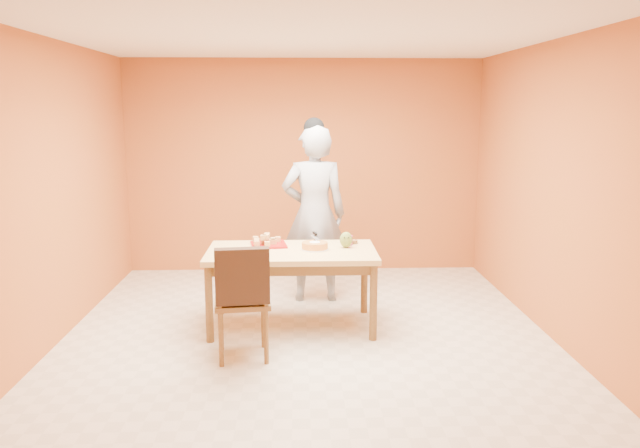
{
  "coord_description": "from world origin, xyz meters",
  "views": [
    {
      "loc": [
        -0.07,
        -5.47,
        2.09
      ],
      "look_at": [
        0.13,
        0.3,
        1.01
      ],
      "focal_mm": 35.0,
      "sensor_mm": 36.0,
      "label": 1
    }
  ],
  "objects_px": {
    "pastry_platter": "(269,245)",
    "magenta_glass": "(349,240)",
    "sponge_cake": "(315,245)",
    "red_dinner_plate": "(269,242)",
    "person": "(314,214)",
    "dining_chair": "(242,299)",
    "checker_tin": "(352,242)",
    "dining_table": "(292,260)",
    "egg_ornament": "(346,240)"
  },
  "relations": [
    {
      "from": "red_dinner_plate",
      "to": "person",
      "type": "bearing_deg",
      "value": 47.42
    },
    {
      "from": "person",
      "to": "checker_tin",
      "type": "xyz_separation_m",
      "value": [
        0.36,
        -0.59,
        -0.18
      ]
    },
    {
      "from": "dining_chair",
      "to": "egg_ornament",
      "type": "height_order",
      "value": "dining_chair"
    },
    {
      "from": "checker_tin",
      "to": "dining_chair",
      "type": "bearing_deg",
      "value": -134.42
    },
    {
      "from": "dining_chair",
      "to": "pastry_platter",
      "type": "relative_size",
      "value": 2.98
    },
    {
      "from": "dining_table",
      "to": "egg_ornament",
      "type": "bearing_deg",
      "value": 8.88
    },
    {
      "from": "pastry_platter",
      "to": "sponge_cake",
      "type": "distance_m",
      "value": 0.49
    },
    {
      "from": "dining_chair",
      "to": "sponge_cake",
      "type": "bearing_deg",
      "value": 43.97
    },
    {
      "from": "magenta_glass",
      "to": "pastry_platter",
      "type": "bearing_deg",
      "value": 179.95
    },
    {
      "from": "dining_table",
      "to": "dining_chair",
      "type": "bearing_deg",
      "value": -118.34
    },
    {
      "from": "red_dinner_plate",
      "to": "checker_tin",
      "type": "distance_m",
      "value": 0.84
    },
    {
      "from": "dining_chair",
      "to": "magenta_glass",
      "type": "bearing_deg",
      "value": 37.88
    },
    {
      "from": "dining_chair",
      "to": "red_dinner_plate",
      "type": "height_order",
      "value": "dining_chair"
    },
    {
      "from": "sponge_cake",
      "to": "checker_tin",
      "type": "bearing_deg",
      "value": 34.82
    },
    {
      "from": "sponge_cake",
      "to": "checker_tin",
      "type": "relative_size",
      "value": 2.35
    },
    {
      "from": "magenta_glass",
      "to": "person",
      "type": "bearing_deg",
      "value": 116.04
    },
    {
      "from": "dining_table",
      "to": "egg_ornament",
      "type": "distance_m",
      "value": 0.56
    },
    {
      "from": "pastry_platter",
      "to": "checker_tin",
      "type": "height_order",
      "value": "checker_tin"
    },
    {
      "from": "person",
      "to": "red_dinner_plate",
      "type": "relative_size",
      "value": 7.51
    },
    {
      "from": "red_dinner_plate",
      "to": "magenta_glass",
      "type": "height_order",
      "value": "magenta_glass"
    },
    {
      "from": "checker_tin",
      "to": "red_dinner_plate",
      "type": "bearing_deg",
      "value": 174.72
    },
    {
      "from": "dining_chair",
      "to": "person",
      "type": "height_order",
      "value": "person"
    },
    {
      "from": "dining_table",
      "to": "sponge_cake",
      "type": "height_order",
      "value": "sponge_cake"
    },
    {
      "from": "sponge_cake",
      "to": "magenta_glass",
      "type": "xyz_separation_m",
      "value": [
        0.34,
        0.19,
        0.01
      ]
    },
    {
      "from": "dining_table",
      "to": "checker_tin",
      "type": "bearing_deg",
      "value": 24.36
    },
    {
      "from": "person",
      "to": "checker_tin",
      "type": "bearing_deg",
      "value": 119.63
    },
    {
      "from": "sponge_cake",
      "to": "person",
      "type": "bearing_deg",
      "value": 88.89
    },
    {
      "from": "dining_table",
      "to": "pastry_platter",
      "type": "distance_m",
      "value": 0.32
    },
    {
      "from": "dining_chair",
      "to": "checker_tin",
      "type": "xyz_separation_m",
      "value": [
        1.01,
        1.03,
        0.26
      ]
    },
    {
      "from": "person",
      "to": "red_dinner_plate",
      "type": "height_order",
      "value": "person"
    },
    {
      "from": "person",
      "to": "egg_ornament",
      "type": "relative_size",
      "value": 12.41
    },
    {
      "from": "sponge_cake",
      "to": "egg_ornament",
      "type": "bearing_deg",
      "value": 13.77
    },
    {
      "from": "pastry_platter",
      "to": "sponge_cake",
      "type": "height_order",
      "value": "sponge_cake"
    },
    {
      "from": "red_dinner_plate",
      "to": "sponge_cake",
      "type": "relative_size",
      "value": 1.03
    },
    {
      "from": "pastry_platter",
      "to": "egg_ornament",
      "type": "height_order",
      "value": "egg_ornament"
    },
    {
      "from": "dining_table",
      "to": "pastry_platter",
      "type": "bearing_deg",
      "value": 139.12
    },
    {
      "from": "red_dinner_plate",
      "to": "sponge_cake",
      "type": "height_order",
      "value": "sponge_cake"
    },
    {
      "from": "red_dinner_plate",
      "to": "egg_ornament",
      "type": "distance_m",
      "value": 0.81
    },
    {
      "from": "pastry_platter",
      "to": "magenta_glass",
      "type": "height_order",
      "value": "magenta_glass"
    },
    {
      "from": "sponge_cake",
      "to": "red_dinner_plate",
      "type": "bearing_deg",
      "value": 143.04
    },
    {
      "from": "person",
      "to": "checker_tin",
      "type": "relative_size",
      "value": 18.12
    },
    {
      "from": "egg_ornament",
      "to": "checker_tin",
      "type": "height_order",
      "value": "egg_ornament"
    },
    {
      "from": "checker_tin",
      "to": "person",
      "type": "bearing_deg",
      "value": 121.7
    },
    {
      "from": "egg_ornament",
      "to": "checker_tin",
      "type": "relative_size",
      "value": 1.46
    },
    {
      "from": "person",
      "to": "pastry_platter",
      "type": "bearing_deg",
      "value": 53.04
    },
    {
      "from": "dining_chair",
      "to": "magenta_glass",
      "type": "xyz_separation_m",
      "value": [
        0.97,
        0.96,
        0.29
      ]
    },
    {
      "from": "dining_chair",
      "to": "sponge_cake",
      "type": "relative_size",
      "value": 4.01
    },
    {
      "from": "dining_table",
      "to": "magenta_glass",
      "type": "distance_m",
      "value": 0.61
    },
    {
      "from": "dining_table",
      "to": "egg_ornament",
      "type": "height_order",
      "value": "egg_ornament"
    },
    {
      "from": "dining_chair",
      "to": "pastry_platter",
      "type": "height_order",
      "value": "dining_chair"
    }
  ]
}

